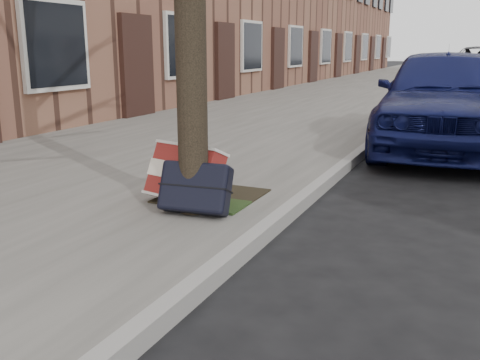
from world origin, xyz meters
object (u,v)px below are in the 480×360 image
at_px(suitcase_red, 185,174).
at_px(car_near_mid, 467,78).
at_px(suitcase_navy, 196,187).
at_px(car_near_front, 445,98).

distance_m(suitcase_red, car_near_mid, 12.54).
bearing_deg(suitcase_red, suitcase_navy, -29.14).
xyz_separation_m(suitcase_red, car_near_mid, (1.84, 12.40, 0.24)).
height_order(suitcase_navy, car_near_front, car_near_front).
bearing_deg(suitcase_navy, suitcase_red, 130.14).
bearing_deg(suitcase_red, car_near_mid, 95.84).
distance_m(suitcase_red, suitcase_navy, 0.31).
height_order(suitcase_red, car_near_mid, car_near_mid).
relative_size(car_near_front, car_near_mid, 1.16).
bearing_deg(car_near_mid, suitcase_navy, -84.87).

